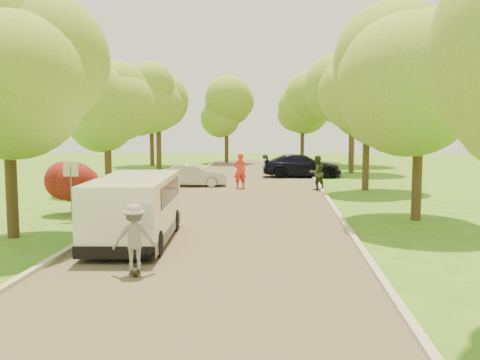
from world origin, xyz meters
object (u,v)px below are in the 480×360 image
(minivan, at_px, (135,208))
(longboard, at_px, (135,270))
(dark_sedan, at_px, (302,166))
(person_striped, at_px, (240,171))
(skateboarder, at_px, (134,237))
(silver_sedan, at_px, (193,175))
(street_sign, at_px, (71,178))
(person_olive, at_px, (317,173))

(minivan, height_order, longboard, minivan)
(dark_sedan, xyz_separation_m, person_striped, (-3.66, -6.56, 0.21))
(minivan, xyz_separation_m, skateboarder, (0.88, -3.35, -0.15))
(silver_sedan, relative_size, skateboarder, 2.42)
(silver_sedan, bearing_deg, person_striped, -112.38)
(dark_sedan, xyz_separation_m, longboard, (-4.92, -23.61, -0.67))
(street_sign, bearing_deg, minivan, -46.03)
(skateboarder, bearing_deg, person_olive, -123.81)
(person_olive, bearing_deg, street_sign, 11.65)
(person_striped, height_order, person_olive, person_striped)
(street_sign, height_order, person_olive, street_sign)
(skateboarder, relative_size, person_striped, 0.80)
(minivan, distance_m, silver_sedan, 14.57)
(dark_sedan, bearing_deg, minivan, 161.51)
(dark_sedan, bearing_deg, skateboarder, 165.71)
(minivan, height_order, person_olive, minivan)
(skateboarder, bearing_deg, street_sign, -74.11)
(dark_sedan, xyz_separation_m, person_olive, (0.50, -6.93, 0.17))
(street_sign, bearing_deg, skateboarder, -58.31)
(skateboarder, distance_m, person_striped, 17.09)
(silver_sedan, relative_size, person_olive, 2.04)
(longboard, bearing_deg, skateboarder, -15.80)
(minivan, bearing_deg, silver_sedan, 88.90)
(street_sign, bearing_deg, dark_sedan, 61.62)
(minivan, bearing_deg, street_sign, 130.52)
(person_olive, bearing_deg, longboard, 37.71)
(dark_sedan, distance_m, skateboarder, 24.11)
(person_striped, bearing_deg, dark_sedan, -141.10)
(street_sign, distance_m, person_olive, 13.82)
(person_striped, bearing_deg, person_olive, 153.03)
(silver_sedan, bearing_deg, longboard, 179.51)
(minivan, distance_m, dark_sedan, 21.08)
(dark_sedan, distance_m, person_striped, 7.52)
(silver_sedan, distance_m, person_olive, 7.01)
(silver_sedan, bearing_deg, dark_sedan, -53.46)
(longboard, xyz_separation_m, skateboarder, (-0.00, 0.00, 0.80))
(longboard, distance_m, person_striped, 17.12)
(longboard, bearing_deg, street_sign, -74.11)
(longboard, relative_size, person_striped, 0.43)
(street_sign, relative_size, silver_sedan, 0.57)
(longboard, distance_m, skateboarder, 0.80)
(silver_sedan, bearing_deg, street_sign, 161.15)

